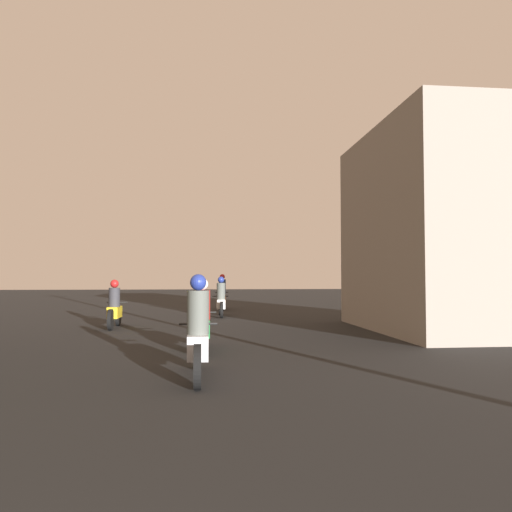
# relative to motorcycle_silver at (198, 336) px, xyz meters

# --- Properties ---
(motorcycle_silver) EXTENTS (0.60, 2.05, 1.53)m
(motorcycle_silver) POSITION_rel_motorcycle_silver_xyz_m (0.00, 0.00, 0.00)
(motorcycle_silver) COLOR black
(motorcycle_silver) RESTS_ON ground_plane
(motorcycle_green) EXTENTS (0.60, 2.03, 1.46)m
(motorcycle_green) POSITION_rel_motorcycle_silver_xyz_m (0.06, 2.76, -0.03)
(motorcycle_green) COLOR black
(motorcycle_green) RESTS_ON ground_plane
(motorcycle_yellow) EXTENTS (0.60, 1.90, 1.41)m
(motorcycle_yellow) POSITION_rel_motorcycle_silver_xyz_m (-2.48, 7.56, -0.05)
(motorcycle_yellow) COLOR black
(motorcycle_yellow) RESTS_ON ground_plane
(motorcycle_white) EXTENTS (0.60, 2.00, 1.50)m
(motorcycle_white) POSITION_rel_motorcycle_silver_xyz_m (0.77, 11.40, -0.01)
(motorcycle_white) COLOR black
(motorcycle_white) RESTS_ON ground_plane
(motorcycle_orange) EXTENTS (0.60, 2.08, 1.62)m
(motorcycle_orange) POSITION_rel_motorcycle_silver_xyz_m (0.98, 15.50, 0.03)
(motorcycle_orange) COLOR black
(motorcycle_orange) RESTS_ON ground_plane
(building_right_near) EXTENTS (4.02, 6.40, 5.61)m
(building_right_near) POSITION_rel_motorcycle_silver_xyz_m (6.75, 5.83, 2.19)
(building_right_near) COLOR gray
(building_right_near) RESTS_ON ground_plane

